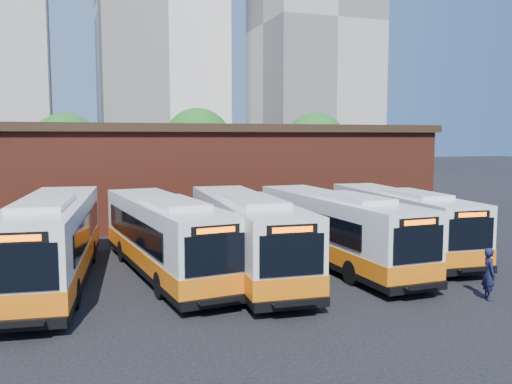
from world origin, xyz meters
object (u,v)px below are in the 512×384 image
object	(u,v)px
bus_midwest	(245,237)
bus_east	(400,224)
bus_mideast	(336,232)
transit_worker	(489,274)
bus_farwest	(52,244)
bus_west	(165,239)

from	to	relation	value
bus_midwest	bus_east	bearing A→B (deg)	12.88
bus_mideast	bus_east	size ratio (longest dim) A/B	1.03
bus_mideast	bus_midwest	bearing A→B (deg)	-179.80
transit_worker	bus_midwest	bearing A→B (deg)	70.15
bus_east	transit_worker	world-z (taller)	bus_east
transit_worker	bus_farwest	bearing A→B (deg)	86.26
bus_farwest	bus_west	size ratio (longest dim) A/B	1.06
bus_farwest	bus_midwest	world-z (taller)	bus_farwest
bus_midwest	transit_worker	size ratio (longest dim) A/B	6.73
bus_farwest	bus_mideast	distance (m)	11.77
bus_midwest	bus_mideast	world-z (taller)	bus_midwest
bus_west	bus_farwest	bearing A→B (deg)	173.60
bus_farwest	bus_east	bearing A→B (deg)	8.73
bus_farwest	transit_worker	bearing A→B (deg)	-19.58
bus_midwest	transit_worker	distance (m)	9.28
bus_farwest	bus_mideast	xyz separation A→B (m)	(11.75, -0.72, -0.08)
bus_west	bus_mideast	bearing A→B (deg)	-11.99
bus_mideast	transit_worker	bearing A→B (deg)	-70.45
bus_farwest	transit_worker	world-z (taller)	bus_farwest
bus_mideast	bus_east	world-z (taller)	bus_mideast
bus_mideast	bus_farwest	bearing A→B (deg)	174.53
bus_west	bus_midwest	bearing A→B (deg)	-22.07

